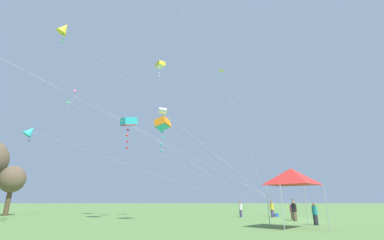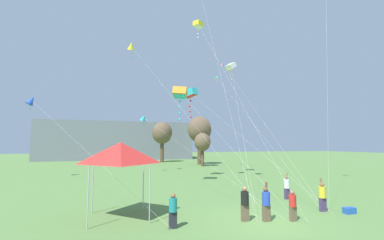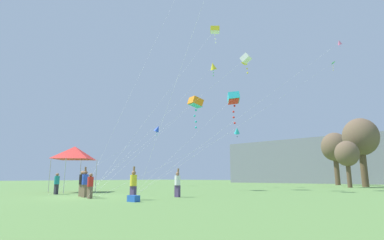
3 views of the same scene
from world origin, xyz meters
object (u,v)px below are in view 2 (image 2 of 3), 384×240
Objects in this scene: person_red_shirt at (293,204)px; person_teal_shirt at (173,209)px; cooler_box at (349,210)px; person_yellow_shirt at (322,195)px; kite_cyan_box_8 at (190,94)px; kite_white_box_4 at (231,67)px; kite_pink_diamond_9 at (223,64)px; festival_tent at (120,153)px; kite_blue_diamond_1 at (31,101)px; kite_green_delta_10 at (218,79)px; person_blue_shirt at (266,202)px; person_black_shirt at (245,202)px; kite_orange_box_6 at (180,93)px; kite_cyan_diamond_3 at (144,118)px; kite_yellow_box_7 at (198,25)px; kite_yellow_diamond_5 at (131,46)px; person_white_shirt at (287,186)px.

person_red_shirt is 6.03m from person_teal_shirt.
cooler_box is 0.35× the size of person_yellow_shirt.
person_red_shirt is 0.09× the size of kite_cyan_box_8.
kite_white_box_4 is (0.28, 12.25, 11.21)m from person_yellow_shirt.
festival_tent is at bearing -125.15° from kite_pink_diamond_9.
cooler_box is 0.03× the size of kite_blue_diamond_1.
kite_pink_diamond_9 is 2.83m from kite_green_delta_10.
person_black_shirt is (-1.00, 0.34, -0.03)m from person_blue_shirt.
kite_cyan_diamond_3 is at bearing 101.68° from kite_orange_box_6.
kite_yellow_box_7 is 0.98× the size of kite_cyan_box_8.
cooler_box is at bearing -71.39° from kite_yellow_box_7.
kite_cyan_diamond_3 reaches higher than person_yellow_shirt.
person_black_shirt reaches higher than person_red_shirt.
person_blue_shirt is at bearing -107.74° from kite_green_delta_10.
kite_yellow_box_7 reaches higher than kite_blue_diamond_1.
person_teal_shirt is at bearing -45.95° from festival_tent.
kite_blue_diamond_1 is 0.82× the size of kite_pink_diamond_9.
person_yellow_shirt is 20.05m from kite_yellow_box_7.
kite_green_delta_10 reaches higher than kite_cyan_diamond_3.
person_yellow_shirt is 0.11× the size of kite_cyan_box_8.
person_red_shirt is 3.04m from person_yellow_shirt.
person_blue_shirt is 14.71m from kite_orange_box_6.
person_yellow_shirt is 15.11m from kite_orange_box_6.
kite_yellow_diamond_5 is (1.45, 18.23, 12.90)m from festival_tent.
festival_tent reaches higher than person_red_shirt.
kite_yellow_box_7 is (7.83, 10.33, 12.97)m from festival_tent.
person_white_shirt is 0.11× the size of kite_cyan_box_8.
person_white_shirt is 27.36m from kite_pink_diamond_9.
kite_green_delta_10 is (3.72, 12.52, 2.05)m from kite_white_box_4.
kite_white_box_4 is at bearing -110.49° from kite_pink_diamond_9.
kite_yellow_diamond_5 is at bearing -129.15° from kite_cyan_diamond_3.
kite_green_delta_10 is (11.75, 2.07, 6.78)m from kite_cyan_diamond_3.
person_blue_shirt is at bearing -21.11° from festival_tent.
festival_tent is 0.29× the size of kite_orange_box_6.
kite_orange_box_6 reaches higher than person_white_shirt.
festival_tent is 0.15× the size of kite_pink_diamond_9.
kite_blue_diamond_1 is 17.63m from kite_cyan_box_8.
person_black_shirt is 26.42m from kite_blue_diamond_1.
person_yellow_shirt is 0.14× the size of kite_white_box_4.
kite_blue_diamond_1 is at bearing 138.01° from person_black_shirt.
person_red_shirt is 28.34m from kite_blue_diamond_1.
kite_blue_diamond_1 is 1.59× the size of kite_white_box_4.
kite_orange_box_6 is 0.53× the size of kite_pink_diamond_9.
cooler_box is 30.90m from kite_blue_diamond_1.
cooler_box is 0.42× the size of person_teal_shirt.
festival_tent is 0.29× the size of kite_white_box_4.
kite_yellow_box_7 is at bearing 8.45° from person_teal_shirt.
kite_blue_diamond_1 is (-17.54, 20.84, 7.84)m from person_red_shirt.
kite_white_box_4 is 5.44m from kite_cyan_box_8.
person_blue_shirt is 0.11× the size of kite_cyan_box_8.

